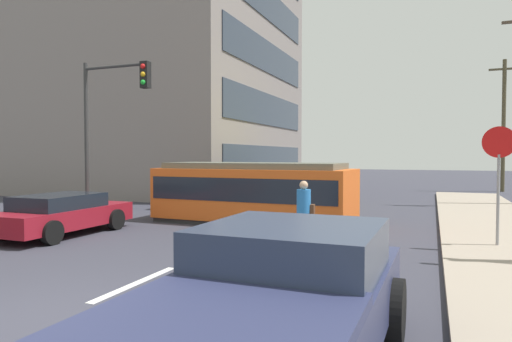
{
  "coord_description": "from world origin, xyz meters",
  "views": [
    {
      "loc": [
        4.97,
        -4.72,
        2.33
      ],
      "look_at": [
        -0.43,
        9.04,
        1.8
      ],
      "focal_mm": 31.64,
      "sensor_mm": 36.0,
      "label": 1
    }
  ],
  "objects": [
    {
      "name": "ground_plane",
      "position": [
        0.0,
        10.0,
        0.0
      ],
      "size": [
        120.0,
        120.0,
        0.0
      ],
      "primitive_type": "plane",
      "color": "#373743"
    },
    {
      "name": "lane_stripe_1",
      "position": [
        0.0,
        2.0,
        0.01
      ],
      "size": [
        0.16,
        2.4,
        0.01
      ],
      "primitive_type": "cube",
      "color": "silver",
      "rests_on": "ground"
    },
    {
      "name": "lane_stripe_2",
      "position": [
        0.0,
        6.0,
        0.01
      ],
      "size": [
        0.16,
        2.4,
        0.01
      ],
      "primitive_type": "cube",
      "color": "silver",
      "rests_on": "ground"
    },
    {
      "name": "lane_stripe_3",
      "position": [
        0.0,
        15.61,
        0.01
      ],
      "size": [
        0.16,
        2.4,
        0.01
      ],
      "primitive_type": "cube",
      "color": "silver",
      "rests_on": "ground"
    },
    {
      "name": "lane_stripe_4",
      "position": [
        0.0,
        21.61,
        0.01
      ],
      "size": [
        0.16,
        2.4,
        0.01
      ],
      "primitive_type": "cube",
      "color": "silver",
      "rests_on": "ground"
    },
    {
      "name": "corner_building",
      "position": [
        -13.25,
        21.47,
        8.0
      ],
      "size": [
        17.58,
        15.32,
        16.0
      ],
      "color": "gray",
      "rests_on": "ground"
    },
    {
      "name": "streetcar_tram",
      "position": [
        -0.74,
        9.61,
        1.07
      ],
      "size": [
        6.87,
        2.82,
        2.07
      ],
      "color": "orange",
      "rests_on": "ground"
    },
    {
      "name": "city_bus",
      "position": [
        -1.16,
        15.7,
        1.1
      ],
      "size": [
        2.72,
        5.75,
        1.91
      ],
      "color": "gold",
      "rests_on": "ground"
    },
    {
      "name": "pedestrian_crossing",
      "position": [
        1.93,
        6.39,
        0.94
      ],
      "size": [
        0.45,
        0.36,
        1.67
      ],
      "color": "#291F45",
      "rests_on": "ground"
    },
    {
      "name": "pickup_truck_parked",
      "position": [
        3.5,
        -0.4,
        0.8
      ],
      "size": [
        2.35,
        5.04,
        1.55
      ],
      "color": "navy",
      "rests_on": "ground"
    },
    {
      "name": "parked_sedan_mid",
      "position": [
        -5.05,
        5.38,
        0.62
      ],
      "size": [
        1.96,
        4.26,
        1.19
      ],
      "color": "maroon",
      "rests_on": "ground"
    },
    {
      "name": "parked_sedan_far",
      "position": [
        -5.07,
        13.57,
        0.62
      ],
      "size": [
        2.02,
        4.33,
        1.19
      ],
      "color": "navy",
      "rests_on": "ground"
    },
    {
      "name": "stop_sign",
      "position": [
        6.46,
        7.55,
        2.19
      ],
      "size": [
        0.76,
        0.07,
        2.88
      ],
      "color": "gray",
      "rests_on": "sidewalk_curb_right"
    },
    {
      "name": "traffic_light_mast",
      "position": [
        -4.95,
        7.36,
        3.76
      ],
      "size": [
        2.6,
        0.33,
        5.42
      ],
      "color": "#333333",
      "rests_on": "ground"
    },
    {
      "name": "utility_pole_far",
      "position": [
        9.13,
        27.56,
        4.35
      ],
      "size": [
        1.8,
        0.24,
        8.34
      ],
      "color": "brown",
      "rests_on": "ground"
    }
  ]
}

